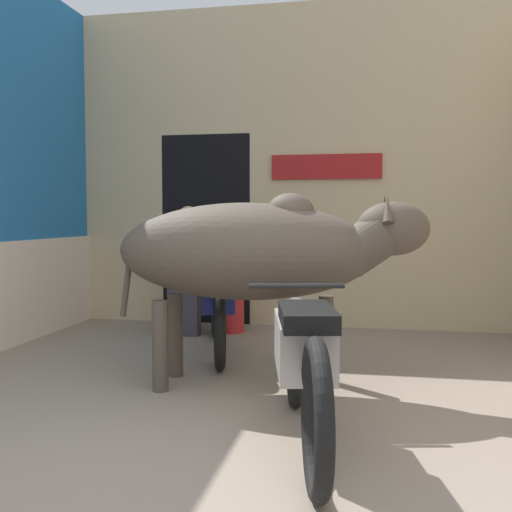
# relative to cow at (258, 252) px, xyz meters

# --- Properties ---
(ground_plane) EXTENTS (30.00, 30.00, 0.00)m
(ground_plane) POSITION_rel_cow_xyz_m (-0.01, -1.65, -0.96)
(ground_plane) COLOR gray
(wall_back_with_doorway) EXTENTS (4.93, 0.93, 3.48)m
(wall_back_with_doorway) POSITION_rel_cow_xyz_m (-0.36, 2.62, 0.56)
(wall_back_with_doorway) COLOR #C6B289
(wall_back_with_doorway) RESTS_ON ground_plane
(cow) EXTENTS (2.19, 0.82, 1.37)m
(cow) POSITION_rel_cow_xyz_m (0.00, 0.00, 0.00)
(cow) COLOR #4C4238
(cow) RESTS_ON ground_plane
(motorcycle_near) EXTENTS (0.61, 1.91, 0.80)m
(motorcycle_near) POSITION_rel_cow_xyz_m (0.43, -0.99, -0.50)
(motorcycle_near) COLOR black
(motorcycle_near) RESTS_ON ground_plane
(motorcycle_far) EXTENTS (0.73, 1.88, 0.80)m
(motorcycle_far) POSITION_rel_cow_xyz_m (-0.55, 0.99, -0.50)
(motorcycle_far) COLOR black
(motorcycle_far) RESTS_ON ground_plane
(shopkeeper_seated) EXTENTS (0.45, 0.34, 1.31)m
(shopkeeper_seated) POSITION_rel_cow_xyz_m (-1.07, 1.77, -0.27)
(shopkeeper_seated) COLOR #3D3842
(shopkeeper_seated) RESTS_ON ground_plane
(plastic_stool) EXTENTS (0.35, 0.35, 0.48)m
(plastic_stool) POSITION_rel_cow_xyz_m (-0.63, 1.91, -0.70)
(plastic_stool) COLOR red
(plastic_stool) RESTS_ON ground_plane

